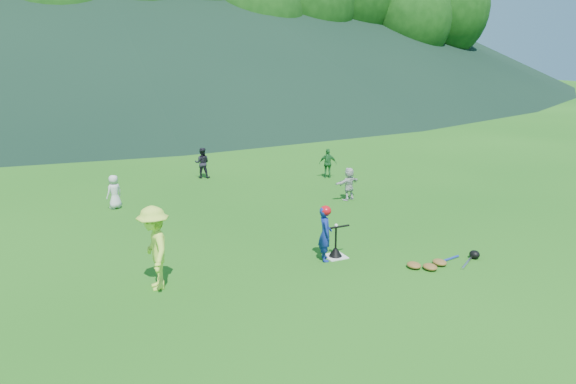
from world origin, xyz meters
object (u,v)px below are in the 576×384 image
at_px(adult_coach, 154,248).
at_px(fielder_c, 328,163).
at_px(home_plate, 335,256).
at_px(fielder_b, 202,163).
at_px(batting_tee, 336,251).
at_px(equipment_pile, 440,262).
at_px(fielder_a, 114,192).
at_px(fielder_d, 349,184).
at_px(batter_child, 325,234).

bearing_deg(adult_coach, fielder_c, 135.46).
xyz_separation_m(home_plate, adult_coach, (-3.96, 0.03, 0.81)).
height_order(adult_coach, fielder_b, adult_coach).
relative_size(batting_tee, equipment_pile, 0.38).
relative_size(fielder_a, fielder_d, 0.98).
bearing_deg(fielder_d, batting_tee, 39.81).
height_order(fielder_d, equipment_pile, fielder_d).
xyz_separation_m(fielder_c, equipment_pile, (-1.79, -8.21, -0.45)).
relative_size(fielder_c, fielder_d, 1.03).
height_order(fielder_c, equipment_pile, fielder_c).
bearing_deg(adult_coach, fielder_b, 161.37).
distance_m(home_plate, batter_child, 0.67).
bearing_deg(home_plate, adult_coach, 179.59).
bearing_deg(fielder_a, batter_child, 91.99).
height_order(adult_coach, fielder_c, adult_coach).
distance_m(adult_coach, fielder_d, 7.77).
height_order(fielder_a, fielder_b, fielder_b).
bearing_deg(adult_coach, fielder_a, -177.65).
xyz_separation_m(home_plate, equipment_pile, (1.79, -1.37, 0.06)).
distance_m(fielder_a, fielder_b, 4.31).
height_order(home_plate, fielder_c, fielder_c).
relative_size(home_plate, fielder_d, 0.45).
bearing_deg(adult_coach, batting_tee, 92.99).
bearing_deg(fielder_d, batter_child, 37.37).
relative_size(fielder_d, equipment_pile, 0.56).
bearing_deg(fielder_a, home_plate, 94.32).
bearing_deg(fielder_b, fielder_c, 178.87).
relative_size(batter_child, fielder_b, 1.12).
bearing_deg(fielder_d, fielder_b, -71.81).
height_order(batter_child, fielder_b, batter_child).
bearing_deg(batter_child, adult_coach, 108.20).
bearing_deg(equipment_pile, fielder_c, 77.69).
bearing_deg(fielder_c, batting_tee, 92.49).
xyz_separation_m(fielder_d, equipment_pile, (-0.94, -5.36, -0.44)).
xyz_separation_m(fielder_a, batting_tee, (3.85, -6.04, -0.36)).
bearing_deg(batter_child, equipment_pile, -102.60).
bearing_deg(batter_child, fielder_b, 20.61).
relative_size(fielder_b, equipment_pile, 0.60).
xyz_separation_m(adult_coach, equipment_pile, (5.75, -1.40, -0.76)).
xyz_separation_m(batter_child, fielder_a, (-3.55, 6.10, -0.11)).
relative_size(fielder_a, batting_tee, 1.45).
bearing_deg(equipment_pile, fielder_d, 80.08).
bearing_deg(fielder_c, adult_coach, 72.18).
distance_m(batting_tee, equipment_pile, 2.25).
bearing_deg(equipment_pile, adult_coach, 166.29).
distance_m(home_plate, batting_tee, 0.12).
distance_m(home_plate, fielder_a, 7.18).
relative_size(batter_child, adult_coach, 0.74).
height_order(adult_coach, fielder_d, adult_coach).
bearing_deg(home_plate, fielder_d, 55.63).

